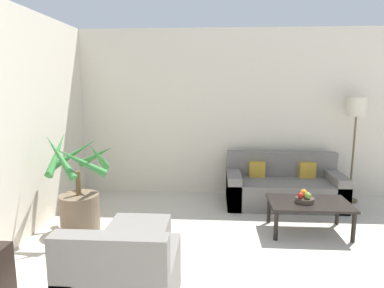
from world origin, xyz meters
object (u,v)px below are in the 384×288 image
at_px(fruit_bowl, 305,200).
at_px(armchair, 124,286).
at_px(potted_palm, 79,197).
at_px(coffee_table, 309,206).
at_px(apple_green, 308,196).
at_px(orange_fruit, 304,193).
at_px(floor_lamp, 356,114).
at_px(sofa_loveseat, 283,188).
at_px(apple_red, 300,195).
at_px(ottoman, 139,242).

relative_size(fruit_bowl, armchair, 0.26).
height_order(potted_palm, coffee_table, potted_palm).
bearing_deg(apple_green, orange_fruit, 104.17).
bearing_deg(orange_fruit, floor_lamp, 48.68).
xyz_separation_m(coffee_table, fruit_bowl, (-0.06, -0.02, 0.08)).
xyz_separation_m(sofa_loveseat, orange_fruit, (0.05, -0.96, 0.23)).
bearing_deg(potted_palm, armchair, -58.40).
height_order(orange_fruit, armchair, armchair).
bearing_deg(orange_fruit, apple_red, -126.55).
height_order(coffee_table, ottoman, ottoman).
bearing_deg(apple_red, orange_fruit, 53.45).
xyz_separation_m(potted_palm, orange_fruit, (2.79, 0.16, 0.07)).
xyz_separation_m(coffee_table, apple_red, (-0.12, -0.04, 0.14)).
relative_size(floor_lamp, coffee_table, 1.67).
bearing_deg(apple_red, armchair, -136.12).
relative_size(orange_fruit, ottoman, 0.15).
bearing_deg(apple_red, apple_green, -9.05).
relative_size(potted_palm, sofa_loveseat, 0.73).
relative_size(sofa_loveseat, apple_red, 23.74).
height_order(floor_lamp, orange_fruit, floor_lamp).
relative_size(coffee_table, ottoman, 1.64).
height_order(apple_green, orange_fruit, orange_fruit).
distance_m(coffee_table, fruit_bowl, 0.10).
distance_m(floor_lamp, fruit_bowl, 1.86).
bearing_deg(orange_fruit, armchair, -135.74).
bearing_deg(ottoman, orange_fruit, 25.40).
bearing_deg(apple_red, floor_lamp, 48.98).
bearing_deg(ottoman, armchair, -85.14).
relative_size(potted_palm, orange_fruit, 14.17).
bearing_deg(orange_fruit, fruit_bowl, -88.50).
bearing_deg(coffee_table, ottoman, -156.38).
relative_size(floor_lamp, apple_red, 22.54).
xyz_separation_m(fruit_bowl, armchair, (-1.81, -1.70, -0.15)).
bearing_deg(sofa_loveseat, coffee_table, -83.28).
distance_m(apple_green, ottoman, 2.08).
xyz_separation_m(coffee_table, ottoman, (-1.94, -0.85, -0.13)).
distance_m(sofa_loveseat, orange_fruit, 0.99).
bearing_deg(fruit_bowl, orange_fruit, 91.50).
bearing_deg(potted_palm, floor_lamp, 19.28).
bearing_deg(armchair, ottoman, 94.86).
distance_m(coffee_table, apple_red, 0.19).
xyz_separation_m(floor_lamp, apple_green, (-1.01, -1.27, -0.88)).
height_order(potted_palm, apple_green, potted_palm).
height_order(potted_palm, fruit_bowl, potted_palm).
xyz_separation_m(sofa_loveseat, coffee_table, (0.12, -1.00, 0.08)).
height_order(potted_palm, ottoman, potted_palm).
distance_m(floor_lamp, apple_red, 1.88).
distance_m(sofa_loveseat, apple_red, 1.06).
height_order(apple_red, apple_green, apple_green).
distance_m(potted_palm, floor_lamp, 4.15).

